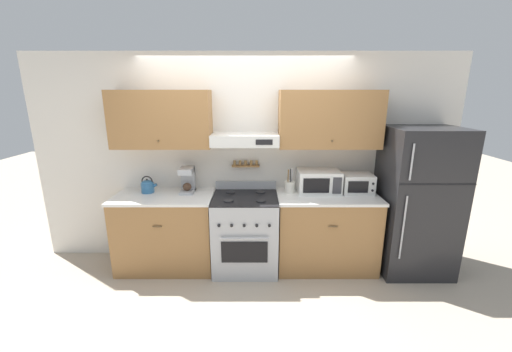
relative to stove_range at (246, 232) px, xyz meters
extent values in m
plane|color=#B2A38E|center=(0.00, -0.30, -0.46)|extent=(16.00, 16.00, 0.00)
cube|color=silver|center=(0.00, 0.38, 0.81)|extent=(5.20, 0.08, 2.55)
cube|color=olive|center=(-0.96, 0.17, 1.33)|extent=(1.14, 0.33, 0.65)
sphere|color=brown|center=(-0.96, 0.00, 1.11)|extent=(0.02, 0.02, 0.02)
cube|color=olive|center=(0.98, 0.17, 1.33)|extent=(1.16, 0.33, 0.65)
sphere|color=brown|center=(0.98, 0.00, 1.11)|extent=(0.02, 0.02, 0.02)
cube|color=silver|center=(0.00, 0.15, 1.10)|extent=(0.78, 0.37, 0.13)
cube|color=black|center=(0.22, -0.04, 1.10)|extent=(0.19, 0.01, 0.06)
cube|color=olive|center=(0.00, 0.30, 0.75)|extent=(0.34, 0.07, 0.02)
cylinder|color=olive|center=(-0.14, 0.30, 0.79)|extent=(0.03, 0.03, 0.06)
cylinder|color=olive|center=(-0.07, 0.30, 0.79)|extent=(0.03, 0.03, 0.06)
cylinder|color=olive|center=(0.00, 0.30, 0.79)|extent=(0.03, 0.03, 0.06)
cylinder|color=olive|center=(0.07, 0.30, 0.79)|extent=(0.03, 0.03, 0.06)
cylinder|color=olive|center=(0.14, 0.30, 0.79)|extent=(0.03, 0.03, 0.06)
cube|color=olive|center=(-0.96, 0.03, -0.01)|extent=(1.14, 0.61, 0.89)
cube|color=white|center=(-0.96, 0.03, 0.45)|extent=(1.16, 0.64, 0.03)
cylinder|color=brown|center=(-0.96, -0.29, 0.20)|extent=(0.10, 0.01, 0.01)
cube|color=olive|center=(0.98, 0.03, -0.01)|extent=(1.16, 0.61, 0.89)
cube|color=white|center=(0.98, 0.03, 0.45)|extent=(1.19, 0.64, 0.03)
cylinder|color=brown|center=(0.98, -0.29, 0.20)|extent=(0.10, 0.01, 0.01)
cube|color=#ADAFB5|center=(0.00, 0.00, -0.01)|extent=(0.76, 0.66, 0.90)
cube|color=black|center=(0.00, -0.34, -0.08)|extent=(0.51, 0.01, 0.25)
cylinder|color=#ADAFB5|center=(0.00, -0.36, 0.10)|extent=(0.53, 0.02, 0.02)
cube|color=black|center=(0.00, 0.00, 0.45)|extent=(0.76, 0.66, 0.01)
cylinder|color=#232326|center=(-0.18, -0.16, 0.46)|extent=(0.11, 0.11, 0.02)
cylinder|color=#232326|center=(0.18, -0.16, 0.46)|extent=(0.11, 0.11, 0.02)
cylinder|color=#232326|center=(-0.18, 0.16, 0.46)|extent=(0.11, 0.11, 0.02)
cylinder|color=#232326|center=(0.18, 0.16, 0.46)|extent=(0.11, 0.11, 0.02)
cylinder|color=black|center=(-0.27, -0.34, 0.24)|extent=(0.03, 0.02, 0.03)
cylinder|color=black|center=(-0.14, -0.34, 0.24)|extent=(0.03, 0.02, 0.03)
cylinder|color=black|center=(0.00, -0.34, 0.24)|extent=(0.03, 0.02, 0.03)
cylinder|color=black|center=(0.14, -0.34, 0.24)|extent=(0.03, 0.02, 0.03)
cylinder|color=black|center=(0.27, -0.34, 0.24)|extent=(0.03, 0.02, 0.03)
cube|color=#ADAFB5|center=(0.00, 0.31, 0.50)|extent=(0.76, 0.04, 0.10)
cube|color=#232326|center=(2.01, -0.02, 0.40)|extent=(0.80, 0.69, 1.72)
cube|color=black|center=(2.01, -0.36, 0.71)|extent=(0.80, 0.01, 0.01)
cylinder|color=#ADAFB5|center=(1.71, -0.38, 0.95)|extent=(0.02, 0.02, 0.38)
cylinder|color=#ADAFB5|center=(1.71, -0.38, 0.23)|extent=(0.02, 0.02, 0.72)
cylinder|color=teal|center=(-1.18, 0.13, 0.52)|extent=(0.15, 0.15, 0.12)
ellipsoid|color=teal|center=(-1.18, 0.13, 0.58)|extent=(0.14, 0.14, 0.07)
sphere|color=black|center=(-1.18, 0.13, 0.63)|extent=(0.02, 0.02, 0.02)
cylinder|color=teal|center=(-1.11, 0.13, 0.54)|extent=(0.09, 0.03, 0.08)
torus|color=black|center=(-1.18, 0.13, 0.60)|extent=(0.14, 0.01, 0.14)
cube|color=#ADAFB5|center=(-0.70, 0.13, 0.48)|extent=(0.16, 0.23, 0.03)
cube|color=#ADAFB5|center=(-0.70, 0.21, 0.62)|extent=(0.16, 0.08, 0.31)
cube|color=#ADAFB5|center=(-0.70, 0.12, 0.73)|extent=(0.16, 0.19, 0.07)
ellipsoid|color=#4C3323|center=(-0.70, 0.11, 0.54)|extent=(0.10, 0.10, 0.09)
cube|color=white|center=(0.88, 0.15, 0.60)|extent=(0.50, 0.36, 0.27)
cube|color=black|center=(0.82, -0.03, 0.60)|extent=(0.30, 0.01, 0.17)
cube|color=#38383D|center=(1.06, -0.03, 0.60)|extent=(0.10, 0.01, 0.19)
cylinder|color=silver|center=(0.53, 0.13, 0.53)|extent=(0.12, 0.12, 0.14)
cylinder|color=olive|center=(0.51, 0.13, 0.67)|extent=(0.01, 0.05, 0.16)
cylinder|color=#28282B|center=(0.54, 0.14, 0.67)|extent=(0.01, 0.04, 0.16)
cylinder|color=#B2B2B7|center=(0.56, 0.14, 0.67)|extent=(0.01, 0.03, 0.16)
cube|color=white|center=(1.34, 0.13, 0.58)|extent=(0.36, 0.29, 0.23)
cube|color=black|center=(1.31, -0.02, 0.58)|extent=(0.23, 0.01, 0.14)
cylinder|color=black|center=(1.47, -0.02, 0.62)|extent=(0.03, 0.01, 0.03)
cylinder|color=black|center=(1.47, -0.02, 0.54)|extent=(0.03, 0.01, 0.03)
camera|label=1|loc=(0.13, -3.47, 1.64)|focal=22.00mm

